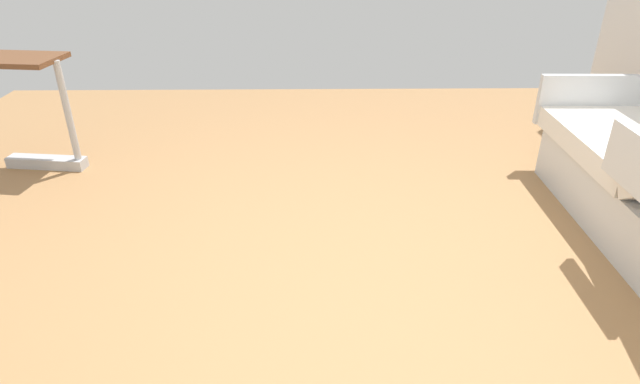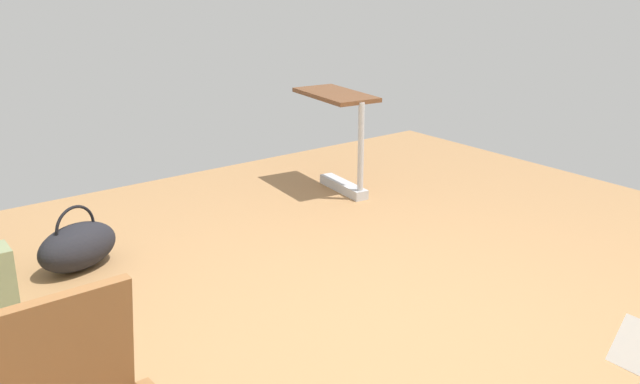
# 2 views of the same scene
# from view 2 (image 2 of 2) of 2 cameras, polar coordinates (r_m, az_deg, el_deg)

# --- Properties ---
(ground_plane) EXTENTS (6.75, 6.75, 0.00)m
(ground_plane) POSITION_cam_2_polar(r_m,az_deg,el_deg) (3.88, 6.42, -11.40)
(ground_plane) COLOR #9E7247
(overbed_table) EXTENTS (0.87, 0.49, 0.84)m
(overbed_table) POSITION_cam_2_polar(r_m,az_deg,el_deg) (6.03, 1.66, 5.06)
(overbed_table) COLOR #B2B5BA
(overbed_table) RESTS_ON ground
(duffel_bag) EXTENTS (0.48, 0.63, 0.43)m
(duffel_bag) POSITION_cam_2_polar(r_m,az_deg,el_deg) (4.83, -18.98, -4.15)
(duffel_bag) COLOR black
(duffel_bag) RESTS_ON ground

